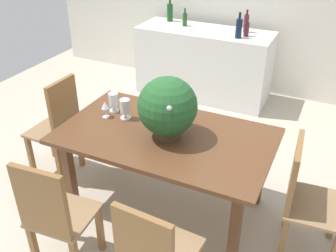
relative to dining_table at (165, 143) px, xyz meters
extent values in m
plane|color=#BCB29E|center=(0.00, 0.25, -0.67)|extent=(7.04, 7.04, 0.00)
cube|color=brown|center=(0.00, 0.00, 0.07)|extent=(1.77, 1.04, 0.04)
cube|color=brown|center=(-0.75, -0.39, -0.31)|extent=(0.08, 0.08, 0.72)
cube|color=brown|center=(0.75, -0.39, -0.31)|extent=(0.08, 0.08, 0.72)
cube|color=brown|center=(-0.75, 0.39, -0.31)|extent=(0.08, 0.08, 0.72)
cube|color=brown|center=(0.75, 0.39, -0.31)|extent=(0.08, 0.08, 0.72)
cube|color=brown|center=(0.23, -0.68, -0.45)|extent=(0.05, 0.05, 0.44)
cube|color=#8F6F4C|center=(0.40, -0.89, -0.21)|extent=(0.45, 0.50, 0.03)
cube|color=brown|center=(0.39, -1.10, 0.05)|extent=(0.39, 0.06, 0.50)
cube|color=brown|center=(-1.43, 0.17, -0.45)|extent=(0.04, 0.04, 0.44)
cube|color=brown|center=(-1.44, -0.16, -0.45)|extent=(0.04, 0.04, 0.44)
cube|color=brown|center=(-1.06, 0.16, -0.45)|extent=(0.04, 0.04, 0.44)
cube|color=brown|center=(-1.07, -0.17, -0.45)|extent=(0.04, 0.04, 0.44)
cube|color=#8F6F4C|center=(-1.25, 0.00, -0.21)|extent=(0.45, 0.41, 0.03)
cube|color=brown|center=(-1.05, 0.00, 0.09)|extent=(0.05, 0.37, 0.58)
cube|color=brown|center=(-0.23, -0.70, -0.45)|extent=(0.05, 0.05, 0.44)
cube|color=brown|center=(-0.59, -0.73, -0.45)|extent=(0.05, 0.05, 0.44)
cube|color=brown|center=(-0.56, -1.07, -0.45)|extent=(0.05, 0.05, 0.44)
cube|color=#8F6F4C|center=(-0.40, -0.89, -0.21)|extent=(0.46, 0.45, 0.03)
cube|color=brown|center=(-0.38, -1.07, 0.06)|extent=(0.40, 0.07, 0.53)
cube|color=brown|center=(1.41, 0.22, -0.45)|extent=(0.05, 0.05, 0.44)
cube|color=brown|center=(1.09, -0.22, -0.45)|extent=(0.05, 0.05, 0.44)
cube|color=brown|center=(1.06, 0.19, -0.45)|extent=(0.05, 0.05, 0.44)
cube|color=#8F6F4C|center=(1.25, 0.00, -0.21)|extent=(0.47, 0.51, 0.03)
cube|color=brown|center=(1.05, -0.01, 0.05)|extent=(0.07, 0.44, 0.49)
cylinder|color=#4C3828|center=(0.03, -0.02, 0.14)|extent=(0.22, 0.22, 0.09)
sphere|color=#235628|center=(0.03, -0.02, 0.37)|extent=(0.48, 0.48, 0.48)
sphere|color=silver|center=(0.14, 0.08, 0.45)|extent=(0.04, 0.04, 0.04)
sphere|color=silver|center=(0.02, 0.15, 0.42)|extent=(0.04, 0.04, 0.04)
sphere|color=silver|center=(0.13, -0.20, 0.46)|extent=(0.05, 0.05, 0.05)
sphere|color=silver|center=(0.16, -0.16, 0.42)|extent=(0.05, 0.05, 0.05)
cylinder|color=silver|center=(-0.60, 0.16, 0.10)|extent=(0.09, 0.09, 0.01)
cylinder|color=silver|center=(-0.60, 0.16, 0.13)|extent=(0.03, 0.03, 0.04)
cylinder|color=silver|center=(-0.60, 0.16, 0.21)|extent=(0.09, 0.09, 0.13)
cylinder|color=silver|center=(-0.22, 0.33, 0.10)|extent=(0.09, 0.09, 0.01)
cylinder|color=silver|center=(-0.22, 0.33, 0.12)|extent=(0.03, 0.03, 0.03)
cylinder|color=silver|center=(-0.22, 0.33, 0.19)|extent=(0.11, 0.11, 0.10)
cylinder|color=silver|center=(-0.43, 0.09, 0.10)|extent=(0.09, 0.09, 0.01)
cylinder|color=silver|center=(-0.43, 0.09, 0.13)|extent=(0.02, 0.02, 0.05)
cylinder|color=silver|center=(-0.43, 0.09, 0.22)|extent=(0.09, 0.09, 0.13)
cylinder|color=silver|center=(-0.61, 0.03, 0.10)|extent=(0.06, 0.06, 0.00)
cylinder|color=silver|center=(-0.61, 0.03, 0.14)|extent=(0.01, 0.01, 0.08)
cone|color=silver|center=(-0.61, 0.03, 0.21)|extent=(0.07, 0.07, 0.06)
cube|color=silver|center=(-0.53, 2.32, -0.19)|extent=(1.82, 0.65, 0.95)
cylinder|color=#511E28|center=(-0.02, 2.45, 0.40)|extent=(0.07, 0.07, 0.23)
cylinder|color=#511E28|center=(-0.02, 2.45, 0.54)|extent=(0.03, 0.03, 0.06)
cylinder|color=#511E28|center=(0.04, 2.28, 0.37)|extent=(0.07, 0.07, 0.17)
cylinder|color=#511E28|center=(0.04, 2.28, 0.50)|extent=(0.03, 0.03, 0.08)
cylinder|color=#194C1E|center=(-1.14, 2.51, 0.41)|extent=(0.08, 0.08, 0.24)
cylinder|color=#194C1E|center=(-1.14, 2.51, 0.57)|extent=(0.03, 0.03, 0.09)
cylinder|color=#194C1E|center=(-0.85, 2.38, 0.37)|extent=(0.06, 0.06, 0.17)
cylinder|color=#194C1E|center=(-0.85, 2.38, 0.49)|extent=(0.03, 0.03, 0.07)
cylinder|color=#0F1E38|center=(-0.03, 2.17, 0.41)|extent=(0.08, 0.08, 0.24)
cylinder|color=#0F1E38|center=(-0.03, 2.17, 0.56)|extent=(0.03, 0.03, 0.08)
camera|label=1|loc=(1.17, -2.42, 1.76)|focal=40.72mm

